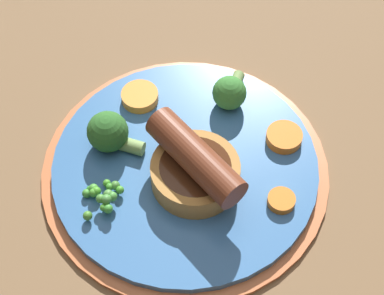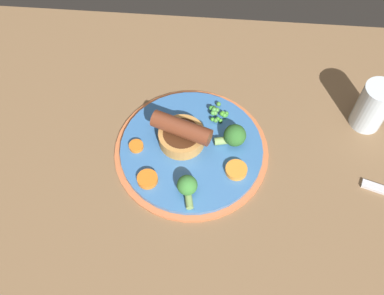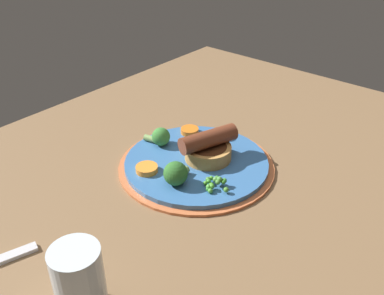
{
  "view_description": "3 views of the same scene",
  "coord_description": "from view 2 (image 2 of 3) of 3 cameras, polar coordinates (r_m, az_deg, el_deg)",
  "views": [
    {
      "loc": [
        -16.93,
        32.33,
        57.83
      ],
      "look_at": [
        1.45,
        1.89,
        6.87
      ],
      "focal_mm": 60.0,
      "sensor_mm": 36.0,
      "label": 1
    },
    {
      "loc": [
        5.65,
        -40.51,
        71.29
      ],
      "look_at": [
        2.14,
        0.91,
        6.68
      ],
      "focal_mm": 40.0,
      "sensor_mm": 36.0,
      "label": 2
    },
    {
      "loc": [
        53.32,
        44.57,
        47.77
      ],
      "look_at": [
        2.65,
        2.0,
        7.37
      ],
      "focal_mm": 40.0,
      "sensor_mm": 36.0,
      "label": 3
    }
  ],
  "objects": [
    {
      "name": "sausage_pudding",
      "position": [
        0.78,
        -1.73,
        1.87
      ],
      "size": [
        11.54,
        8.65,
        5.84
      ],
      "rotation": [
        0.0,
        0.0,
        5.95
      ],
      "color": "#BC8442",
      "rests_on": "dinner_plate"
    },
    {
      "name": "carrot_slice_0",
      "position": [
        0.77,
        5.92,
        -3.0
      ],
      "size": [
        4.89,
        4.89,
        1.06
      ],
      "primitive_type": "cylinder",
      "rotation": [
        0.0,
        0.0,
        0.28
      ],
      "color": "orange",
      "rests_on": "dinner_plate"
    },
    {
      "name": "drinking_glass",
      "position": [
        0.88,
        22.97,
        5.08
      ],
      "size": [
        6.09,
        6.09,
        10.0
      ],
      "primitive_type": "cylinder",
      "color": "silver",
      "rests_on": "dining_table"
    },
    {
      "name": "carrot_slice_3",
      "position": [
        0.76,
        -5.96,
        -4.21
      ],
      "size": [
        4.05,
        4.05,
        1.04
      ],
      "primitive_type": "cylinder",
      "rotation": [
        0.0,
        0.0,
        1.47
      ],
      "color": "orange",
      "rests_on": "dinner_plate"
    },
    {
      "name": "broccoli_floret_far",
      "position": [
        0.79,
        5.61,
        1.58
      ],
      "size": [
        5.89,
        4.19,
        4.19
      ],
      "rotation": [
        0.0,
        0.0,
        0.21
      ],
      "color": "#2D6628",
      "rests_on": "dinner_plate"
    },
    {
      "name": "dining_table",
      "position": [
        0.81,
        -1.57,
        -2.42
      ],
      "size": [
        110.0,
        80.0,
        3.0
      ],
      "primitive_type": "cube",
      "color": "brown",
      "rests_on": "ground"
    },
    {
      "name": "dinner_plate",
      "position": [
        0.8,
        -0.07,
        -0.27
      ],
      "size": [
        29.0,
        29.0,
        1.4
      ],
      "color": "#CC6B3D",
      "rests_on": "dining_table"
    },
    {
      "name": "broccoli_floret_near",
      "position": [
        0.74,
        -0.63,
        -5.22
      ],
      "size": [
        3.6,
        5.66,
        3.6
      ],
      "rotation": [
        0.0,
        0.0,
        1.78
      ],
      "color": "#387A33",
      "rests_on": "dinner_plate"
    },
    {
      "name": "carrot_slice_2",
      "position": [
        0.8,
        -7.45,
        0.19
      ],
      "size": [
        3.31,
        3.31,
        0.84
      ],
      "primitive_type": "cylinder",
      "rotation": [
        0.0,
        0.0,
        4.98
      ],
      "color": "orange",
      "rests_on": "dinner_plate"
    },
    {
      "name": "pea_pile",
      "position": [
        0.83,
        3.37,
        4.7
      ],
      "size": [
        3.95,
        4.96,
        1.93
      ],
      "color": "#48983E",
      "rests_on": "dinner_plate"
    }
  ]
}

